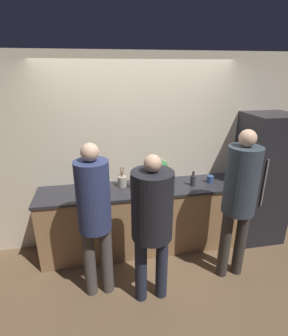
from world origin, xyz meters
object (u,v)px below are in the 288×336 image
refrigerator (262,179)px  fruit_bowl (95,186)px  bottle_dark (193,180)px  person_center (152,216)px  bottle_amber (132,181)px  person_right (240,194)px  cup_blue (210,179)px  utensil_crock (122,181)px  person_left (94,211)px  potted_plant (161,170)px

refrigerator → fruit_bowl: bearing=178.3°
fruit_bowl → bottle_dark: bottle_dark is taller
person_center → bottle_amber: size_ratio=6.98×
person_center → bottle_dark: 1.11m
person_right → cup_blue: bearing=92.0°
refrigerator → person_right: size_ratio=1.01×
fruit_bowl → utensil_crock: bearing=7.4°
person_left → person_right: size_ratio=0.97×
person_left → person_center: bearing=-17.8°
fruit_bowl → potted_plant: potted_plant is taller
person_right → cup_blue: 0.72m
refrigerator → utensil_crock: 1.98m
utensil_crock → fruit_bowl: bearing=-172.6°
person_right → refrigerator: bearing=42.4°
person_right → person_center: bearing=-170.5°
fruit_bowl → potted_plant: (0.91, 0.16, 0.10)m
refrigerator → potted_plant: 1.44m
refrigerator → utensil_crock: bearing=176.7°
bottle_dark → cup_blue: bearing=10.8°
person_left → fruit_bowl: size_ratio=6.49×
person_center → cup_blue: (1.00, 0.88, -0.05)m
person_left → potted_plant: (0.92, 0.90, 0.04)m
bottle_dark → person_left: bearing=-153.4°
refrigerator → cup_blue: size_ratio=19.19×
cup_blue → person_right: bearing=-88.0°
utensil_crock → bottle_dark: size_ratio=1.39×
refrigerator → utensil_crock: size_ratio=6.76×
person_left → cup_blue: size_ratio=18.26×
person_left → bottle_dark: person_left is taller
utensil_crock → person_left: bearing=-114.8°
refrigerator → cup_blue: bearing=178.7°
fruit_bowl → bottle_amber: bottle_amber is taller
cup_blue → refrigerator: bearing=-1.3°
fruit_bowl → person_left: bearing=-91.0°
cup_blue → potted_plant: potted_plant is taller
person_center → potted_plant: (0.37, 1.08, 0.05)m
cup_blue → potted_plant: (-0.64, 0.21, 0.10)m
person_left → potted_plant: size_ratio=6.22×
utensil_crock → person_right: bearing=-33.3°
bottle_dark → potted_plant: 0.46m
utensil_crock → bottle_dark: utensil_crock is taller
cup_blue → bottle_amber: bearing=178.5°
person_center → bottle_dark: size_ratio=8.47×
utensil_crock → cup_blue: 1.20m
person_right → fruit_bowl: bearing=154.4°
person_center → bottle_amber: bearing=94.2°
person_right → potted_plant: person_right is taller
potted_plant → person_center: bearing=-108.7°
person_left → cup_blue: person_left is taller
person_center → utensil_crock: person_center is taller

